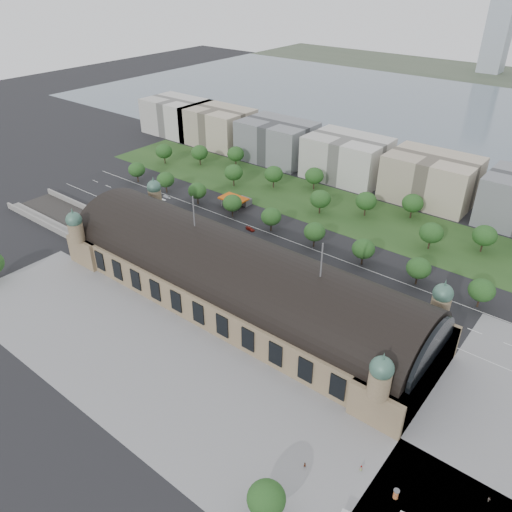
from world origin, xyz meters
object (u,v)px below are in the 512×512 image
Objects in this scene: traffic_car_3 at (250,229)px; parked_car_6 at (195,244)px; parked_car_1 at (158,222)px; parked_car_4 at (206,248)px; parked_car_5 at (236,261)px; bus_east at (320,279)px; pedestrian_1 at (305,465)px; parked_car_0 at (144,218)px; pedestrian_2 at (489,499)px; traffic_car_1 at (166,196)px; traffic_car_0 at (132,198)px; traffic_car_5 at (395,299)px; bus_mid at (264,257)px; parked_car_3 at (168,232)px; advertising_column at (396,494)px; parked_car_2 at (188,235)px; traffic_car_2 at (193,221)px; petrol_station at (239,200)px; pedestrian_0 at (361,468)px; bus_west at (241,252)px.

parked_car_6 is (-10.53, -26.18, -0.05)m from traffic_car_3.
parked_car_1 is 1.32× the size of parked_car_4.
parked_car_5 is (17.39, 0.00, 0.06)m from parked_car_4.
pedestrian_1 is (42.30, -73.98, -0.62)m from bus_east.
pedestrian_2 is (179.17, -47.39, 0.09)m from parked_car_0.
traffic_car_0 is at bearing 140.11° from traffic_car_1.
parked_car_6 is 120.93m from pedestrian_1.
traffic_car_0 is 0.92× the size of traffic_car_5.
parked_car_4 is 27.30m from bus_mid.
parked_car_4 is (24.91, 0.00, -0.05)m from parked_car_3.
parked_car_3 is (19.32, -2.39, -0.06)m from parked_car_0.
bus_east is 92.86m from advertising_column.
parked_car_2 is 0.42× the size of bus_east.
parked_car_2 is at bearing -112.91° from traffic_car_1.
traffic_car_0 is at bearing 93.64° from traffic_car_5.
traffic_car_5 is 98.40m from parked_car_2.
parked_car_5 is 0.46× the size of bus_east.
traffic_car_3 is at bearing 133.72° from parked_car_6.
parked_car_3 is at bearing -8.67° from traffic_car_2.
traffic_car_5 reaches higher than traffic_car_0.
parked_car_6 is at bearing 100.71° from pedestrian_1.
traffic_car_1 is 109.98m from bus_east.
pedestrian_1 reaches higher than pedestrian_2.
pedestrian_1 is at bearing -167.84° from traffic_car_5.
bus_mid reaches higher than parked_car_3.
traffic_car_2 is 17.20m from parked_car_1.
traffic_car_1 is at bearing -136.96° from parked_car_5.
petrol_station is 56.84m from parked_car_5.
parked_car_1 is at bearing 90.41° from bus_east.
pedestrian_0 is 14.12m from pedestrian_1.
pedestrian_0 is at bearing 57.71° from traffic_car_2.
parked_car_2 is at bearing 54.82° from parked_car_1.
traffic_car_5 is 80.84m from pedestrian_2.
parked_car_1 is 62.50m from bus_mid.
advertising_column is (34.78, -74.39, 0.80)m from traffic_car_5.
traffic_car_0 is at bearing -126.24° from parked_car_5.
traffic_car_1 is 176.47m from pedestrian_1.
pedestrian_2 reaches higher than parked_car_0.
parked_car_2 is (-19.08, -22.18, -0.05)m from traffic_car_3.
parked_car_5 is 2.96× the size of pedestrian_2.
advertising_column is at bearing 40.54° from parked_car_6.
parked_car_0 is at bearing 92.84° from bus_west.
traffic_car_1 is at bearing 134.50° from traffic_car_0.
parked_car_1 is 1.26× the size of parked_car_3.
parked_car_2 reaches higher than parked_car_6.
bus_west is 120.24m from advertising_column.
bus_west is at bearing 92.07° from bus_east.
parked_car_3 reaches higher than parked_car_6.
advertising_column is at bearing 58.99° from traffic_car_2.
pedestrian_1 is at bearing 52.64° from traffic_car_2.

